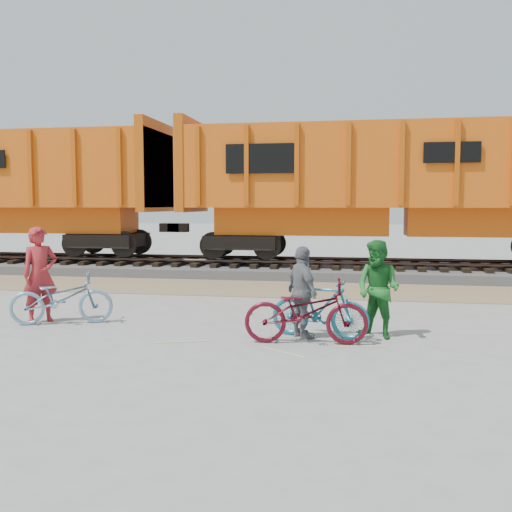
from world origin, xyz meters
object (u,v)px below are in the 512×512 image
object	(u,v)px
bicycle_blue	(62,298)
bicycle_teal	(320,308)
person_woman	(302,292)
person_solo	(40,275)
hopper_car_center	(398,184)
person_man	(378,289)
bicycle_maroon	(306,312)

from	to	relation	value
bicycle_blue	bicycle_teal	world-z (taller)	bicycle_teal
bicycle_blue	person_woman	bearing A→B (deg)	-115.72
bicycle_teal	person_solo	bearing A→B (deg)	98.00
hopper_car_center	person_man	size ratio (longest dim) A/B	8.16
bicycle_teal	bicycle_maroon	distance (m)	0.50
bicycle_teal	bicycle_maroon	bearing A→B (deg)	168.33
bicycle_maroon	person_solo	world-z (taller)	person_solo
bicycle_maroon	person_man	world-z (taller)	person_man
bicycle_blue	bicycle_maroon	xyz separation A→B (m)	(4.84, -0.78, 0.03)
bicycle_maroon	person_man	size ratio (longest dim) A/B	1.20
bicycle_maroon	person_solo	size ratio (longest dim) A/B	1.09
bicycle_maroon	person_woman	bearing A→B (deg)	9.77
bicycle_teal	bicycle_maroon	size ratio (longest dim) A/B	0.85
bicycle_blue	bicycle_teal	bearing A→B (deg)	-114.82
person_man	person_woman	world-z (taller)	person_man
bicycle_blue	person_man	bearing A→B (deg)	-112.32
bicycle_blue	person_solo	size ratio (longest dim) A/B	1.03
hopper_car_center	bicycle_blue	distance (m)	11.46
hopper_car_center	bicycle_teal	size ratio (longest dim) A/B	7.96
hopper_car_center	person_solo	world-z (taller)	hopper_car_center
bicycle_blue	person_man	distance (m)	6.06
bicycle_teal	person_solo	distance (m)	5.58
bicycle_teal	person_man	xyz separation A→B (m)	(1.00, 0.20, 0.33)
hopper_car_center	person_solo	xyz separation A→B (m)	(-7.46, -8.66, -2.06)
bicycle_teal	person_woman	bearing A→B (deg)	112.75
hopper_car_center	bicycle_blue	bearing A→B (deg)	-128.48
bicycle_maroon	person_man	xyz separation A→B (m)	(1.20, 0.66, 0.31)
bicycle_blue	bicycle_teal	distance (m)	5.06
hopper_car_center	bicycle_teal	bearing A→B (deg)	-101.91
person_man	person_woman	distance (m)	1.33
person_solo	person_man	size ratio (longest dim) A/B	1.10
bicycle_teal	person_woman	distance (m)	0.42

